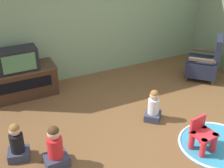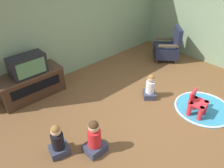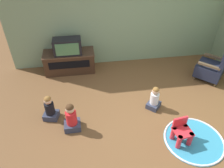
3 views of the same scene
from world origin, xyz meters
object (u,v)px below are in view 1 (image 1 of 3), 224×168
(black_armchair, at_px, (205,63))
(child_watching_right, at_px, (153,107))
(television, at_px, (17,60))
(child_watching_center, at_px, (17,144))
(yellow_kid_chair, at_px, (202,137))
(child_watching_left, at_px, (55,148))
(tv_cabinet, at_px, (20,82))

(black_armchair, distance_m, child_watching_right, 1.92)
(television, bearing_deg, child_watching_center, -103.17)
(television, distance_m, black_armchair, 3.67)
(yellow_kid_chair, relative_size, child_watching_left, 0.79)
(tv_cabinet, xyz_separation_m, child_watching_right, (1.80, -1.73, -0.05))
(child_watching_center, bearing_deg, television, 89.96)
(child_watching_right, bearing_deg, tv_cabinet, 89.23)
(television, relative_size, child_watching_right, 1.26)
(tv_cabinet, bearing_deg, child_watching_center, -102.79)
(tv_cabinet, xyz_separation_m, child_watching_left, (0.05, -2.07, -0.02))
(child_watching_center, bearing_deg, child_watching_left, -25.37)
(yellow_kid_chair, height_order, child_watching_left, child_watching_left)
(tv_cabinet, relative_size, child_watching_center, 2.29)
(black_armchair, height_order, child_watching_right, black_armchair)
(yellow_kid_chair, bearing_deg, child_watching_center, 149.84)
(tv_cabinet, bearing_deg, television, -90.00)
(black_armchair, distance_m, child_watching_center, 4.01)
(child_watching_left, bearing_deg, child_watching_right, 9.69)
(tv_cabinet, height_order, child_watching_left, child_watching_left)
(television, relative_size, child_watching_center, 1.21)
(child_watching_center, bearing_deg, black_armchair, 24.70)
(television, relative_size, black_armchair, 0.75)
(child_watching_left, height_order, child_watching_right, child_watching_left)
(child_watching_right, bearing_deg, child_watching_left, 144.01)
(yellow_kid_chair, xyz_separation_m, child_watching_left, (-1.98, 0.61, 0.06))
(yellow_kid_chair, bearing_deg, television, 119.06)
(black_armchair, xyz_separation_m, child_watching_center, (-3.93, -0.80, -0.10))
(child_watching_left, bearing_deg, black_armchair, 16.96)
(tv_cabinet, bearing_deg, child_watching_left, -88.72)
(television, xyz_separation_m, black_armchair, (3.54, -0.87, -0.42))
(child_watching_left, distance_m, child_watching_right, 1.79)
(tv_cabinet, distance_m, child_watching_left, 2.07)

